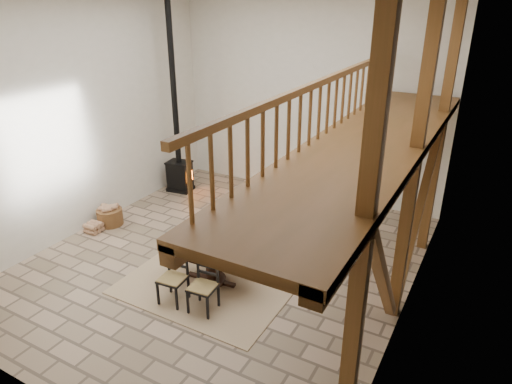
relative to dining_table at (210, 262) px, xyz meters
The scene contains 7 objects.
ground 0.89m from the dining_table, 105.77° to the left, with size 8.00×8.00×0.00m, color tan.
room_shell 2.87m from the dining_table, 37.52° to the left, with size 7.02×8.02×5.01m.
rug 0.42m from the dining_table, 84.82° to the right, with size 3.00×2.50×0.02m, color tan.
dining_table is the anchor object (origin of this frame).
wood_stove 4.55m from the dining_table, 134.81° to the left, with size 0.70×0.57×5.00m.
log_basket 3.44m from the dining_table, 166.77° to the left, with size 0.58×0.58×0.48m.
log_stack 3.42m from the dining_table, behind, with size 0.34×0.35×0.23m.
Camera 1 is at (4.39, -6.56, 4.90)m, focal length 32.00 mm.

